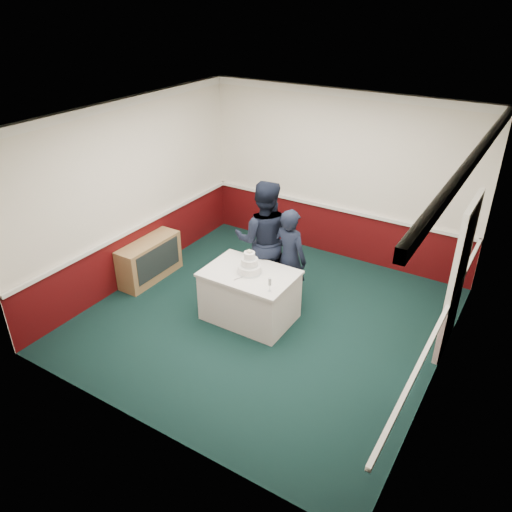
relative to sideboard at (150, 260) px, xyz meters
The scene contains 9 objects.
ground 2.30m from the sideboard, ahead, with size 5.00×5.00×0.00m, color black.
room_shell 2.92m from the sideboard, 14.33° to the left, with size 5.00×5.00×3.00m.
sideboard is the anchor object (origin of this frame).
cake_table 2.07m from the sideboard, ahead, with size 1.32×0.92×0.79m.
wedding_cake 2.14m from the sideboard, ahead, with size 0.35×0.35×0.36m.
cake_knife 2.11m from the sideboard, ahead, with size 0.01×0.22×0.01m, color silver.
champagne_flute 2.66m from the sideboard, ahead, with size 0.05×0.05×0.21m.
person_man 2.07m from the sideboard, 18.22° to the left, with size 0.94×0.73×1.93m, color black.
person_woman 2.48m from the sideboard, 13.27° to the left, with size 0.59×0.39×1.61m, color black.
Camera 1 is at (3.14, -5.34, 4.44)m, focal length 35.00 mm.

